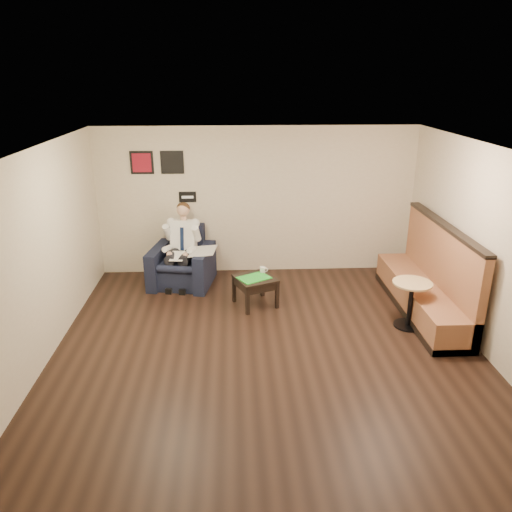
{
  "coord_description": "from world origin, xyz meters",
  "views": [
    {
      "loc": [
        -0.46,
        -6.22,
        3.69
      ],
      "look_at": [
        -0.1,
        1.2,
        0.95
      ],
      "focal_mm": 35.0,
      "sensor_mm": 36.0,
      "label": 1
    }
  ],
  "objects_px": {
    "side_table": "(255,291)",
    "smartphone": "(254,273)",
    "armchair": "(181,258)",
    "cafe_table": "(410,304)",
    "banquette": "(424,270)",
    "green_folder": "(254,278)",
    "seated_man": "(179,250)",
    "coffee_mug": "(262,270)"
  },
  "relations": [
    {
      "from": "seated_man",
      "to": "coffee_mug",
      "type": "xyz_separation_m",
      "value": [
        1.46,
        -0.63,
        -0.16
      ]
    },
    {
      "from": "side_table",
      "to": "armchair",
      "type": "bearing_deg",
      "value": 143.63
    },
    {
      "from": "coffee_mug",
      "to": "smartphone",
      "type": "bearing_deg",
      "value": -174.14
    },
    {
      "from": "side_table",
      "to": "green_folder",
      "type": "bearing_deg",
      "value": -123.34
    },
    {
      "from": "coffee_mug",
      "to": "seated_man",
      "type": "bearing_deg",
      "value": 156.71
    },
    {
      "from": "seated_man",
      "to": "green_folder",
      "type": "height_order",
      "value": "seated_man"
    },
    {
      "from": "seated_man",
      "to": "smartphone",
      "type": "bearing_deg",
      "value": -15.93
    },
    {
      "from": "side_table",
      "to": "smartphone",
      "type": "xyz_separation_m",
      "value": [
        -0.02,
        0.18,
        0.25
      ]
    },
    {
      "from": "armchair",
      "to": "side_table",
      "type": "height_order",
      "value": "armchair"
    },
    {
      "from": "armchair",
      "to": "banquette",
      "type": "height_order",
      "value": "banquette"
    },
    {
      "from": "green_folder",
      "to": "cafe_table",
      "type": "xyz_separation_m",
      "value": [
        2.35,
        -0.84,
        -0.14
      ]
    },
    {
      "from": "coffee_mug",
      "to": "banquette",
      "type": "height_order",
      "value": "banquette"
    },
    {
      "from": "smartphone",
      "to": "cafe_table",
      "type": "distance_m",
      "value": 2.58
    },
    {
      "from": "armchair",
      "to": "side_table",
      "type": "relative_size",
      "value": 1.76
    },
    {
      "from": "side_table",
      "to": "smartphone",
      "type": "bearing_deg",
      "value": 95.61
    },
    {
      "from": "seated_man",
      "to": "green_folder",
      "type": "distance_m",
      "value": 1.58
    },
    {
      "from": "banquette",
      "to": "cafe_table",
      "type": "relative_size",
      "value": 3.86
    },
    {
      "from": "banquette",
      "to": "green_folder",
      "type": "bearing_deg",
      "value": 173.04
    },
    {
      "from": "armchair",
      "to": "cafe_table",
      "type": "relative_size",
      "value": 1.45
    },
    {
      "from": "side_table",
      "to": "coffee_mug",
      "type": "relative_size",
      "value": 5.79
    },
    {
      "from": "smartphone",
      "to": "coffee_mug",
      "type": "bearing_deg",
      "value": -7.1
    },
    {
      "from": "green_folder",
      "to": "banquette",
      "type": "relative_size",
      "value": 0.18
    },
    {
      "from": "banquette",
      "to": "smartphone",
      "type": "bearing_deg",
      "value": 168.54
    },
    {
      "from": "side_table",
      "to": "green_folder",
      "type": "relative_size",
      "value": 1.22
    },
    {
      "from": "side_table",
      "to": "smartphone",
      "type": "height_order",
      "value": "smartphone"
    },
    {
      "from": "side_table",
      "to": "coffee_mug",
      "type": "bearing_deg",
      "value": 56.66
    },
    {
      "from": "smartphone",
      "to": "seated_man",
      "type": "bearing_deg",
      "value": 140.87
    },
    {
      "from": "seated_man",
      "to": "coffee_mug",
      "type": "distance_m",
      "value": 1.6
    },
    {
      "from": "seated_man",
      "to": "cafe_table",
      "type": "distance_m",
      "value": 4.05
    },
    {
      "from": "armchair",
      "to": "coffee_mug",
      "type": "distance_m",
      "value": 1.63
    },
    {
      "from": "side_table",
      "to": "smartphone",
      "type": "distance_m",
      "value": 0.31
    },
    {
      "from": "armchair",
      "to": "smartphone",
      "type": "distance_m",
      "value": 1.5
    },
    {
      "from": "armchair",
      "to": "smartphone",
      "type": "bearing_deg",
      "value": -20.87
    },
    {
      "from": "armchair",
      "to": "side_table",
      "type": "xyz_separation_m",
      "value": [
        1.31,
        -0.96,
        -0.27
      ]
    },
    {
      "from": "green_folder",
      "to": "smartphone",
      "type": "distance_m",
      "value": 0.22
    },
    {
      "from": "side_table",
      "to": "banquette",
      "type": "distance_m",
      "value": 2.76
    },
    {
      "from": "seated_man",
      "to": "smartphone",
      "type": "distance_m",
      "value": 1.48
    },
    {
      "from": "banquette",
      "to": "cafe_table",
      "type": "bearing_deg",
      "value": -125.65
    },
    {
      "from": "green_folder",
      "to": "coffee_mug",
      "type": "bearing_deg",
      "value": 56.66
    },
    {
      "from": "armchair",
      "to": "banquette",
      "type": "xyz_separation_m",
      "value": [
        4.0,
        -1.33,
        0.21
      ]
    },
    {
      "from": "seated_man",
      "to": "green_folder",
      "type": "bearing_deg",
      "value": -23.16
    },
    {
      "from": "armchair",
      "to": "cafe_table",
      "type": "height_order",
      "value": "armchair"
    }
  ]
}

